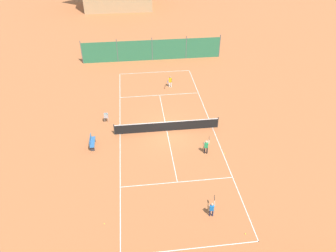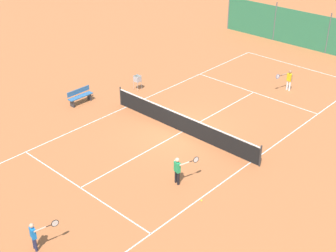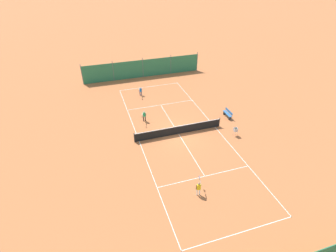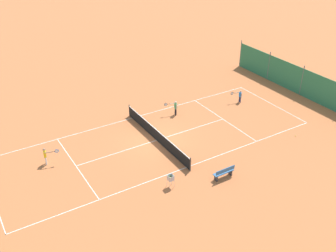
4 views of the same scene
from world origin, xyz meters
name	(u,v)px [view 2 (image 2 of 4)]	position (x,y,z in m)	size (l,w,h in m)	color
ground_plane	(182,132)	(0.00, 0.00, 0.00)	(600.00, 600.00, 0.00)	#BC6638
court_line_markings	(182,132)	(0.00, 0.00, 0.00)	(8.25, 23.85, 0.01)	white
tennis_net	(182,123)	(0.00, 0.00, 0.50)	(9.18, 0.08, 1.06)	#2D2D2D
windscreen_fence_far	(328,35)	(0.00, 15.50, 1.31)	(17.28, 0.08, 2.90)	#2D754C
player_near_service	(289,79)	(1.30, 8.01, 0.74)	(0.62, 1.00, 1.27)	white
player_far_baseline	(35,234)	(1.73, -9.62, 0.68)	(0.55, 0.94, 1.15)	#23284C
player_far_service	(178,168)	(2.75, -3.40, 0.74)	(0.65, 0.99, 1.26)	black
tennis_ball_near_corner	(201,200)	(4.24, -3.68, 0.03)	(0.07, 0.07, 0.07)	#CCE033
ball_hopper	(137,79)	(-5.30, 2.02, 0.66)	(0.36, 0.36, 0.89)	#B7B7BC
courtside_bench	(80,96)	(-6.34, -1.43, 0.45)	(0.36, 1.50, 0.84)	#336699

